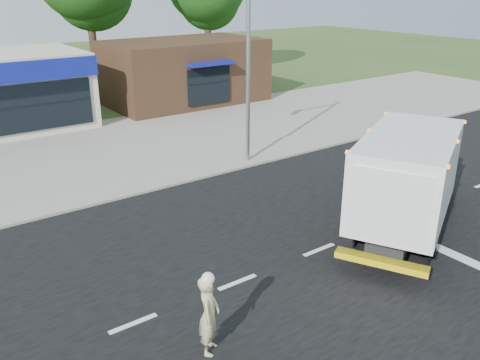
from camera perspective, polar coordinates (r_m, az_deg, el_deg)
The scene contains 9 objects.
ground at distance 15.47m, azimuth 8.86°, elevation -7.79°, with size 120.00×120.00×0.00m, color #385123.
road_asphalt at distance 15.47m, azimuth 8.86°, elevation -7.78°, with size 60.00×14.00×0.02m, color black.
sidewalk at distance 21.45m, azimuth -6.55°, elevation 1.00°, with size 60.00×2.40×0.12m, color gray.
parking_apron at distance 26.44m, azimuth -12.81°, elevation 4.43°, with size 60.00×9.00×0.02m, color gray.
lane_markings at distance 15.61m, azimuth 15.95°, elevation -8.07°, with size 55.20×7.00×0.01m.
ems_box_truck at distance 16.77m, azimuth 18.64°, elevation 0.92°, with size 7.80×5.52×3.35m.
emergency_worker at distance 11.06m, azimuth -3.51°, elevation -14.76°, with size 0.77×0.79×1.95m.
brown_storefront at distance 34.27m, azimuth -6.30°, elevation 12.04°, with size 10.00×6.70×4.00m.
traffic_signal_pole at distance 21.03m, azimuth -0.53°, elevation 14.40°, with size 3.51×0.25×8.00m.
Camera 1 is at (-9.73, -9.43, 7.47)m, focal length 38.00 mm.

